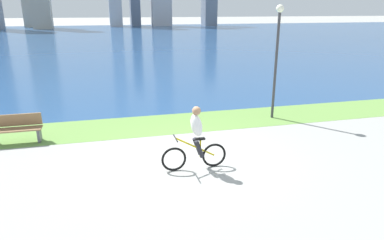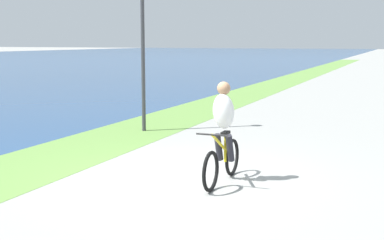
# 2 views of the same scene
# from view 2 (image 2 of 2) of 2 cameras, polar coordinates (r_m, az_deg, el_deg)

# --- Properties ---
(ground_plane) EXTENTS (300.00, 300.00, 0.00)m
(ground_plane) POSITION_cam_2_polar(r_m,az_deg,el_deg) (8.99, -1.48, -6.43)
(ground_plane) COLOR #9E9E99
(grass_strip_bayside) EXTENTS (120.00, 2.29, 0.01)m
(grass_strip_bayside) POSITION_cam_2_polar(r_m,az_deg,el_deg) (10.53, -16.56, -4.52)
(grass_strip_bayside) COLOR #6B9947
(grass_strip_bayside) RESTS_ON ground
(cyclist_lead) EXTENTS (1.73, 0.52, 1.69)m
(cyclist_lead) POSITION_cam_2_polar(r_m,az_deg,el_deg) (8.56, 3.44, -1.46)
(cyclist_lead) COLOR black
(cyclist_lead) RESTS_ON ground
(lamppost_tall) EXTENTS (0.28, 0.28, 4.14)m
(lamppost_tall) POSITION_cam_2_polar(r_m,az_deg,el_deg) (13.50, -5.47, 10.12)
(lamppost_tall) COLOR #38383D
(lamppost_tall) RESTS_ON ground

